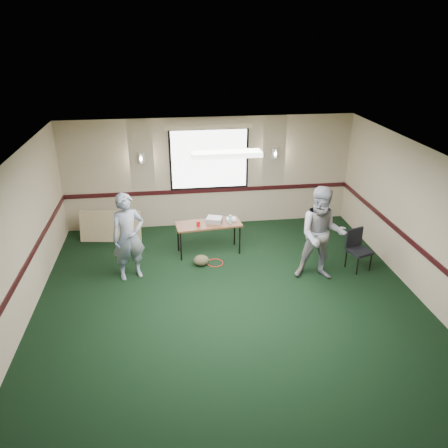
{
  "coord_description": "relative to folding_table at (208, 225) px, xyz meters",
  "views": [
    {
      "loc": [
        -1.0,
        -6.13,
        4.62
      ],
      "look_at": [
        0.0,
        1.3,
        1.2
      ],
      "focal_mm": 35.0,
      "sensor_mm": 36.0,
      "label": 1
    }
  ],
  "objects": [
    {
      "name": "ground",
      "position": [
        0.19,
        -2.45,
        -0.65
      ],
      "size": [
        8.0,
        8.0,
        0.0
      ],
      "primitive_type": "plane",
      "color": "black",
      "rests_on": "ground"
    },
    {
      "name": "room_shell",
      "position": [
        0.19,
        -0.33,
        0.93
      ],
      "size": [
        8.0,
        8.02,
        8.0
      ],
      "color": "#C0AB8A",
      "rests_on": "ground"
    },
    {
      "name": "folding_table",
      "position": [
        0.0,
        0.0,
        0.0
      ],
      "size": [
        1.46,
        0.7,
        0.71
      ],
      "rotation": [
        0.0,
        0.0,
        0.1
      ],
      "color": "#553518",
      "rests_on": "ground"
    },
    {
      "name": "projector",
      "position": [
        0.14,
        0.05,
        0.11
      ],
      "size": [
        0.39,
        0.36,
        0.11
      ],
      "primitive_type": "cube",
      "rotation": [
        0.0,
        0.0,
        -0.32
      ],
      "color": "#9999A2",
      "rests_on": "folding_table"
    },
    {
      "name": "game_console",
      "position": [
        0.51,
        0.1,
        0.08
      ],
      "size": [
        0.21,
        0.17,
        0.05
      ],
      "primitive_type": "cube",
      "rotation": [
        0.0,
        0.0,
        0.03
      ],
      "color": "silver",
      "rests_on": "folding_table"
    },
    {
      "name": "red_cup",
      "position": [
        -0.23,
        -0.12,
        0.11
      ],
      "size": [
        0.08,
        0.08,
        0.12
      ],
      "primitive_type": "cylinder",
      "color": "#B30F0B",
      "rests_on": "folding_table"
    },
    {
      "name": "water_bottle",
      "position": [
        0.47,
        -0.08,
        0.15
      ],
      "size": [
        0.06,
        0.06,
        0.2
      ],
      "primitive_type": "cylinder",
      "color": "#89C9E1",
      "rests_on": "folding_table"
    },
    {
      "name": "duffel_bag",
      "position": [
        -0.22,
        -0.57,
        -0.54
      ],
      "size": [
        0.34,
        0.26,
        0.23
      ],
      "primitive_type": "ellipsoid",
      "rotation": [
        0.0,
        0.0,
        -0.04
      ],
      "color": "#443D27",
      "rests_on": "ground"
    },
    {
      "name": "cable_coil",
      "position": [
        0.08,
        -0.52,
        -0.64
      ],
      "size": [
        0.45,
        0.45,
        0.02
      ],
      "primitive_type": "torus",
      "rotation": [
        0.0,
        0.0,
        0.33
      ],
      "color": "red",
      "rests_on": "ground"
    },
    {
      "name": "folded_table",
      "position": [
        -2.21,
        0.88,
        -0.29
      ],
      "size": [
        1.44,
        0.42,
        0.73
      ],
      "primitive_type": "cube",
      "rotation": [
        -0.21,
        0.0,
        -0.15
      ],
      "color": "tan",
      "rests_on": "ground"
    },
    {
      "name": "conference_chair",
      "position": [
        2.96,
        -1.06,
        -0.16
      ],
      "size": [
        0.53,
        0.54,
        0.84
      ],
      "rotation": [
        0.0,
        0.0,
        0.32
      ],
      "color": "black",
      "rests_on": "ground"
    },
    {
      "name": "person_left",
      "position": [
        -1.64,
        -0.82,
        0.23
      ],
      "size": [
        0.75,
        0.61,
        1.77
      ],
      "primitive_type": "imported",
      "rotation": [
        0.0,
        0.0,
        0.33
      ],
      "color": "#46619C",
      "rests_on": "ground"
    },
    {
      "name": "person_right",
      "position": [
        2.06,
        -1.35,
        0.3
      ],
      "size": [
        1.06,
        0.91,
        1.91
      ],
      "primitive_type": "imported",
      "rotation": [
        0.0,
        0.0,
        -0.22
      ],
      "color": "#7995BD",
      "rests_on": "ground"
    }
  ]
}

